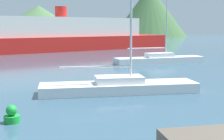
{
  "coord_description": "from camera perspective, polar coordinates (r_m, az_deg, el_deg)",
  "views": [
    {
      "loc": [
        -6.42,
        -1.47,
        3.5
      ],
      "look_at": [
        -0.58,
        14.0,
        1.2
      ],
      "focal_mm": 50.0,
      "sensor_mm": 36.0,
      "label": 1
    }
  ],
  "objects": [
    {
      "name": "hill_east",
      "position": [
        105.59,
        -13.27,
        8.64
      ],
      "size": [
        33.84,
        33.84,
        10.39
      ],
      "color": "#476B42",
      "rests_on": "ground_plane"
    },
    {
      "name": "hill_far_east",
      "position": [
        112.48,
        6.88,
        10.61
      ],
      "size": [
        26.26,
        26.26,
        17.74
      ],
      "color": "#3D6038",
      "rests_on": "ground_plane"
    },
    {
      "name": "sailboat_middle",
      "position": [
        16.67,
        1.32,
        -2.91
      ],
      "size": [
        8.58,
        3.37,
        8.15
      ],
      "rotation": [
        0.0,
        0.0,
        -0.19
      ],
      "color": "white",
      "rests_on": "ground_plane"
    },
    {
      "name": "ferry_distant",
      "position": [
        47.34,
        -9.23,
        6.17
      ],
      "size": [
        36.43,
        15.12,
        6.46
      ],
      "rotation": [
        0.0,
        0.0,
        0.24
      ],
      "color": "red",
      "rests_on": "ground_plane"
    },
    {
      "name": "sailboat_inner",
      "position": [
        30.53,
        8.7,
        2.0
      ],
      "size": [
        8.99,
        2.11,
        8.04
      ],
      "rotation": [
        0.0,
        0.0,
        -0.04
      ],
      "color": "white",
      "rests_on": "ground_plane"
    },
    {
      "name": "buoy_marker",
      "position": [
        12.14,
        -17.87,
        -7.89
      ],
      "size": [
        0.58,
        0.58,
        0.66
      ],
      "color": "green",
      "rests_on": "ground_plane"
    }
  ]
}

